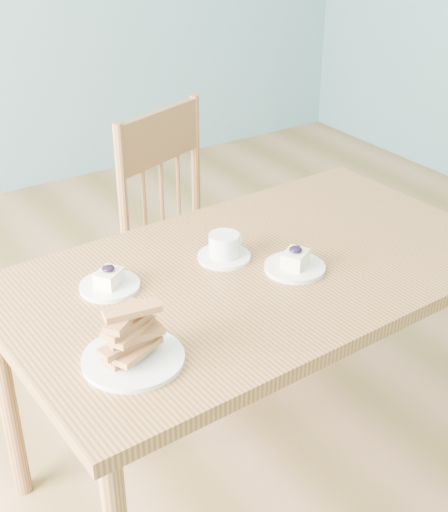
% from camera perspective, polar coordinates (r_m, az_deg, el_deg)
% --- Properties ---
extents(room, '(5.01, 5.01, 2.71)m').
position_cam_1_polar(room, '(1.91, -0.09, 16.40)').
color(room, '#AB774F').
rests_on(room, ground).
extents(dining_table, '(1.47, 0.89, 0.77)m').
position_cam_1_polar(dining_table, '(2.04, 2.63, -2.75)').
color(dining_table, '#A56B3E').
rests_on(dining_table, ground).
extents(dining_chair, '(0.57, 0.56, 0.99)m').
position_cam_1_polar(dining_chair, '(2.70, -2.51, 1.27)').
color(dining_chair, '#A56B3E').
rests_on(dining_chair, ground).
extents(cheesecake_plate_near, '(0.17, 0.17, 0.07)m').
position_cam_1_polar(cheesecake_plate_near, '(1.99, 5.69, -0.62)').
color(cheesecake_plate_near, white).
rests_on(cheesecake_plate_near, dining_table).
extents(cheesecake_plate_far, '(0.16, 0.16, 0.07)m').
position_cam_1_polar(cheesecake_plate_far, '(1.92, -9.15, -2.10)').
color(cheesecake_plate_far, white).
rests_on(cheesecake_plate_far, dining_table).
extents(coffee_cup, '(0.15, 0.15, 0.08)m').
position_cam_1_polar(coffee_cup, '(2.03, 0.03, 0.63)').
color(coffee_cup, white).
rests_on(coffee_cup, dining_table).
extents(biscotti_plate, '(0.24, 0.24, 0.14)m').
position_cam_1_polar(biscotti_plate, '(1.63, -7.36, -6.95)').
color(biscotti_plate, white).
rests_on(biscotti_plate, dining_table).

